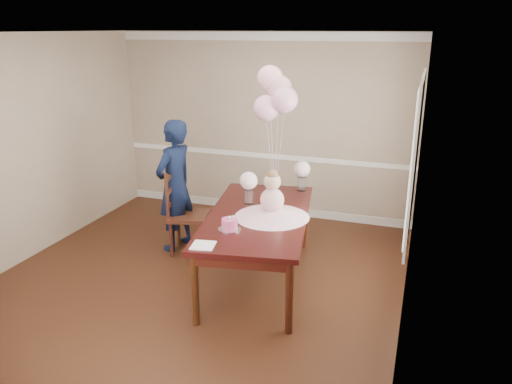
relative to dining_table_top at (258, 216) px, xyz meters
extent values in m
cube|color=black|center=(-0.65, -0.35, -0.78)|extent=(4.50, 5.00, 0.00)
cube|color=white|center=(-0.65, -0.35, 1.92)|extent=(4.50, 5.00, 0.02)
cube|color=tan|center=(-0.65, 2.15, 0.57)|extent=(4.50, 0.02, 2.70)
cube|color=tan|center=(-2.90, -0.35, 0.57)|extent=(0.02, 5.00, 2.70)
cube|color=tan|center=(1.60, -0.35, 0.57)|extent=(0.02, 5.00, 2.70)
cube|color=white|center=(-0.65, 2.14, 0.12)|extent=(4.50, 0.02, 0.07)
cube|color=white|center=(-0.65, 2.14, 1.85)|extent=(4.50, 0.02, 0.12)
cube|color=silver|center=(-0.65, 2.14, -0.72)|extent=(4.50, 0.02, 0.12)
cube|color=silver|center=(1.58, 0.15, 0.77)|extent=(0.02, 1.66, 1.56)
cube|color=silver|center=(1.56, 0.15, 0.77)|extent=(0.01, 1.50, 1.40)
cube|color=black|center=(0.00, 0.00, 0.00)|extent=(1.42, 2.29, 0.05)
cube|color=black|center=(0.00, 0.00, -0.08)|extent=(1.29, 2.17, 0.11)
cylinder|color=black|center=(-0.28, -1.05, -0.40)|extent=(0.09, 0.09, 0.75)
cylinder|color=black|center=(0.61, -0.89, -0.40)|extent=(0.09, 0.09, 0.75)
cylinder|color=black|center=(-0.61, 0.89, -0.40)|extent=(0.09, 0.09, 0.75)
cylinder|color=black|center=(0.28, 1.05, -0.40)|extent=(0.09, 0.09, 0.75)
cone|color=#EEAFC3|center=(0.17, -0.03, 0.08)|extent=(0.94, 0.94, 0.11)
sphere|color=#F198C8|center=(0.17, -0.03, 0.22)|extent=(0.26, 0.26, 0.26)
sphere|color=#D9AD95|center=(0.17, -0.03, 0.42)|extent=(0.18, 0.18, 0.18)
sphere|color=brown|center=(0.17, -0.03, 0.49)|extent=(0.13, 0.13, 0.13)
cylinder|color=silver|center=(-0.13, -0.51, 0.03)|extent=(0.27, 0.27, 0.01)
cylinder|color=#D64381|center=(-0.13, -0.51, 0.09)|extent=(0.19, 0.19, 0.11)
sphere|color=silver|center=(-0.13, -0.51, 0.16)|extent=(0.03, 0.03, 0.03)
sphere|color=silver|center=(-0.10, -0.48, 0.16)|extent=(0.03, 0.03, 0.03)
cylinder|color=silver|center=(-0.21, 0.29, 0.11)|extent=(0.12, 0.12, 0.17)
sphere|color=#FFD5DE|center=(-0.21, 0.29, 0.31)|extent=(0.20, 0.20, 0.20)
cylinder|color=silver|center=(0.25, 0.97, 0.11)|extent=(0.12, 0.12, 0.17)
sphere|color=beige|center=(0.25, 0.97, 0.31)|extent=(0.20, 0.20, 0.20)
cube|color=white|center=(-0.22, -0.96, 0.03)|extent=(0.25, 0.25, 0.01)
cylinder|color=silver|center=(0.01, 0.60, 0.04)|extent=(0.05, 0.05, 0.02)
sphere|color=#F3ACCF|center=(-0.10, 0.58, 1.10)|extent=(0.30, 0.30, 0.30)
sphere|color=#E8A4C2|center=(0.12, 0.56, 1.20)|extent=(0.30, 0.30, 0.30)
sphere|color=#E09FB0|center=(0.01, 0.71, 1.31)|extent=(0.30, 0.30, 0.30)
sphere|color=#FDB3C2|center=(-0.10, 0.71, 1.42)|extent=(0.30, 0.30, 0.30)
cylinder|color=white|center=(-0.05, 0.59, 0.49)|extent=(0.10, 0.02, 0.89)
cylinder|color=silver|center=(0.06, 0.58, 0.54)|extent=(0.12, 0.04, 1.00)
cylinder|color=silver|center=(0.01, 0.65, 0.59)|extent=(0.01, 0.10, 1.11)
cylinder|color=white|center=(-0.05, 0.65, 0.65)|extent=(0.11, 0.10, 1.21)
cube|color=#38180F|center=(-1.08, 0.45, -0.30)|extent=(0.56, 0.56, 0.05)
cylinder|color=#34140E|center=(-1.22, 0.22, -0.55)|extent=(0.05, 0.05, 0.46)
cylinder|color=#3D1C10|center=(-0.85, 0.31, -0.55)|extent=(0.05, 0.05, 0.46)
cylinder|color=#3C1F10|center=(-1.31, 0.60, -0.55)|extent=(0.05, 0.05, 0.46)
cylinder|color=black|center=(-0.93, 0.68, -0.55)|extent=(0.05, 0.05, 0.46)
cylinder|color=#37180F|center=(-1.24, 0.22, 0.01)|extent=(0.05, 0.05, 0.60)
cylinder|color=#3C1810|center=(-1.33, 0.59, 0.01)|extent=(0.05, 0.05, 0.60)
cube|color=#32160D|center=(-1.28, 0.40, -0.11)|extent=(0.13, 0.42, 0.05)
cube|color=#3A2010|center=(-1.28, 0.40, 0.06)|extent=(0.13, 0.42, 0.05)
cube|color=#321D0D|center=(-1.28, 0.40, 0.23)|extent=(0.13, 0.42, 0.05)
imported|color=black|center=(-1.29, 0.51, 0.07)|extent=(0.53, 0.69, 1.69)
camera|label=1|loc=(1.64, -4.84, 1.97)|focal=35.00mm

